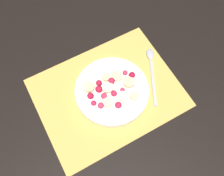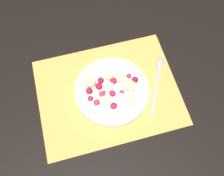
{
  "view_description": "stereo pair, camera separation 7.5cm",
  "coord_description": "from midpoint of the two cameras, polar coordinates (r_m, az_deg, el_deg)",
  "views": [
    {
      "loc": [
        -0.14,
        -0.28,
        0.72
      ],
      "look_at": [
        0.01,
        -0.01,
        0.04
      ],
      "focal_mm": 40.0,
      "sensor_mm": 36.0,
      "label": 1
    },
    {
      "loc": [
        -0.07,
        -0.31,
        0.72
      ],
      "look_at": [
        0.01,
        -0.01,
        0.04
      ],
      "focal_mm": 40.0,
      "sensor_mm": 36.0,
      "label": 2
    }
  ],
  "objects": [
    {
      "name": "ground_plane",
      "position": [
        0.79,
        -3.66,
        -1.45
      ],
      "size": [
        3.0,
        3.0,
        0.0
      ],
      "primitive_type": "plane",
      "color": "black"
    },
    {
      "name": "placemat",
      "position": [
        0.79,
        -3.67,
        -1.36
      ],
      "size": [
        0.44,
        0.34,
        0.01
      ],
      "color": "#E0B251",
      "rests_on": "ground_plane"
    },
    {
      "name": "fruit_bowl",
      "position": [
        0.77,
        -2.8,
        -0.85
      ],
      "size": [
        0.23,
        0.23,
        0.05
      ],
      "color": "white",
      "rests_on": "placemat"
    },
    {
      "name": "spoon",
      "position": [
        0.83,
        6.46,
        4.94
      ],
      "size": [
        0.11,
        0.19,
        0.01
      ],
      "rotation": [
        0.0,
        0.0,
        7.38
      ],
      "color": "#B2B2B7",
      "rests_on": "placemat"
    }
  ]
}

